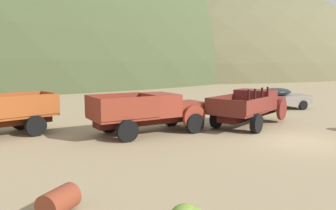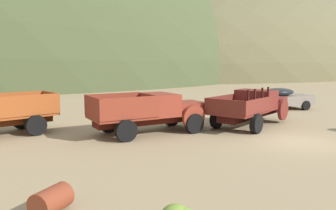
{
  "view_description": "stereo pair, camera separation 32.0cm",
  "coord_description": "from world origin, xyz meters",
  "views": [
    {
      "loc": [
        -12.78,
        -8.55,
        3.4
      ],
      "look_at": [
        -2.98,
        5.5,
        1.22
      ],
      "focal_mm": 36.14,
      "sensor_mm": 36.0,
      "label": 1
    },
    {
      "loc": [
        -12.51,
        -8.73,
        3.4
      ],
      "look_at": [
        -2.98,
        5.5,
        1.22
      ],
      "focal_mm": 36.14,
      "sensor_mm": 36.0,
      "label": 2
    }
  ],
  "objects": [
    {
      "name": "ground_plane",
      "position": [
        0.0,
        0.0,
        0.0
      ],
      "size": [
        300.0,
        300.0,
        0.0
      ],
      "primitive_type": "plane",
      "color": "#998460"
    },
    {
      "name": "hill_far_left",
      "position": [
        53.89,
        57.41,
        0.0
      ],
      "size": [
        106.41,
        66.65,
        46.25
      ],
      "primitive_type": "ellipsoid",
      "color": "brown",
      "rests_on": "ground"
    },
    {
      "name": "car_primer_gray",
      "position": [
        7.82,
        6.75,
        0.82
      ],
      "size": [
        5.1,
        2.77,
        1.57
      ],
      "rotation": [
        0.0,
        0.0,
        -0.22
      ],
      "color": "slate",
      "rests_on": "ground"
    },
    {
      "name": "truck_oxblood",
      "position": [
        1.58,
        3.85,
        1.02
      ],
      "size": [
        6.22,
        3.8,
        2.16
      ],
      "rotation": [
        0.0,
        0.0,
        0.3
      ],
      "color": "black",
      "rests_on": "ground"
    },
    {
      "name": "truck_rust_red",
      "position": [
        -3.92,
        5.02,
        1.01
      ],
      "size": [
        5.89,
        2.81,
        1.91
      ],
      "rotation": [
        0.0,
        0.0,
        -0.07
      ],
      "color": "#42140D",
      "rests_on": "ground"
    },
    {
      "name": "bush_back_edge",
      "position": [
        11.59,
        7.32,
        0.16
      ],
      "size": [
        0.72,
        0.75,
        0.63
      ],
      "color": "#5B8E42",
      "rests_on": "ground"
    },
    {
      "name": "bush_near_barrel",
      "position": [
        -3.75,
        10.25,
        0.18
      ],
      "size": [
        0.98,
        0.76,
        0.73
      ],
      "color": "#3D702D",
      "rests_on": "ground"
    },
    {
      "name": "oil_drum_by_truck",
      "position": [
        -10.65,
        -1.21,
        0.3
      ],
      "size": [
        1.07,
        0.99,
        0.6
      ],
      "color": "brown",
      "rests_on": "ground"
    },
    {
      "name": "hill_center",
      "position": [
        1.32,
        59.83,
        0.0
      ],
      "size": [
        102.04,
        65.78,
        53.86
      ],
      "primitive_type": "ellipsoid",
      "color": "#424C2D",
      "rests_on": "ground"
    }
  ]
}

